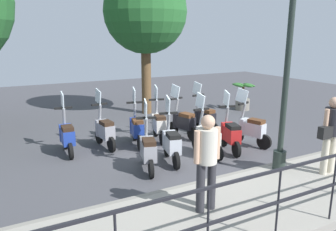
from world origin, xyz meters
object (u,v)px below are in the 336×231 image
object	(u,v)px
lamp_post_near	(287,70)
scooter_far_4	(105,130)
pedestrian_with_bag	(331,130)
scooter_near_3	(171,143)
pedestrian_distant	(207,156)
scooter_far_1	(183,122)
scooter_near_1	(230,134)
potted_palm	(243,99)
scooter_near_2	(207,137)
scooter_far_0	(204,117)
scooter_far_2	(159,124)
scooter_near_4	(148,150)
scooter_near_0	(251,128)
scooter_far_3	(137,128)
tree_distant	(145,12)
scooter_far_5	(67,135)

from	to	relation	value
lamp_post_near	scooter_far_4	world-z (taller)	lamp_post_near
pedestrian_with_bag	scooter_near_3	distance (m)	3.37
pedestrian_distant	scooter_far_1	size ratio (longest dim) A/B	1.03
scooter_near_1	potted_palm	bearing A→B (deg)	-28.95
scooter_near_2	scooter_far_0	bearing A→B (deg)	-33.46
scooter_far_1	scooter_near_3	bearing A→B (deg)	126.45
pedestrian_with_bag	scooter_far_2	distance (m)	4.43
scooter_far_0	scooter_far_1	world-z (taller)	same
pedestrian_with_bag	scooter_far_0	world-z (taller)	pedestrian_with_bag
scooter_near_4	scooter_far_4	distance (m)	1.95
pedestrian_with_bag	scooter_near_0	world-z (taller)	pedestrian_with_bag
scooter_near_1	scooter_near_4	world-z (taller)	same
scooter_far_0	scooter_far_1	xyz separation A→B (m)	(-0.16, 0.83, 0.00)
scooter_far_3	scooter_far_4	size ratio (longest dim) A/B	1.00
scooter_far_2	tree_distant	bearing A→B (deg)	-5.08
scooter_near_1	scooter_far_0	world-z (taller)	same
scooter_far_4	lamp_post_near	bearing A→B (deg)	-147.33
pedestrian_with_bag	scooter_near_2	world-z (taller)	pedestrian_with_bag
scooter_near_4	scooter_far_5	distance (m)	2.33
scooter_near_0	tree_distant	bearing A→B (deg)	-7.25
pedestrian_with_bag	scooter_far_1	distance (m)	4.06
scooter_near_4	scooter_near_3	bearing A→B (deg)	-60.01
potted_palm	pedestrian_with_bag	bearing A→B (deg)	154.52
scooter_far_5	lamp_post_near	bearing A→B (deg)	-130.82
scooter_near_4	scooter_far_3	size ratio (longest dim) A/B	1.00
lamp_post_near	scooter_far_2	world-z (taller)	lamp_post_near
scooter_near_0	scooter_near_2	distance (m)	1.48
scooter_near_1	lamp_post_near	bearing A→B (deg)	-165.18
scooter_near_1	scooter_near_4	bearing A→B (deg)	107.85
scooter_near_4	scooter_near_1	bearing A→B (deg)	-70.63
tree_distant	scooter_far_0	xyz separation A→B (m)	(-3.21, -0.47, -3.23)
scooter_near_1	scooter_far_4	world-z (taller)	same
scooter_near_0	scooter_near_1	xyz separation A→B (m)	(-0.11, 0.79, 0.00)
scooter_near_4	scooter_far_0	world-z (taller)	same
pedestrian_distant	potted_palm	bearing A→B (deg)	132.19
tree_distant	pedestrian_with_bag	bearing A→B (deg)	-173.70
pedestrian_with_bag	scooter_far_2	bearing A→B (deg)	24.69
scooter_far_1	scooter_far_4	distance (m)	2.27
pedestrian_distant	scooter_far_4	distance (m)	4.19
potted_palm	scooter_far_4	size ratio (longest dim) A/B	0.69
scooter_far_0	pedestrian_distant	bearing A→B (deg)	135.80
potted_palm	scooter_far_3	distance (m)	5.80
scooter_far_4	scooter_far_3	bearing A→B (deg)	-109.43
scooter_far_0	scooter_far_1	bearing A→B (deg)	89.95
pedestrian_with_bag	scooter_far_0	bearing A→B (deg)	3.91
scooter_far_0	scooter_far_5	world-z (taller)	same
scooter_near_3	scooter_near_4	distance (m)	0.69
scooter_far_2	scooter_far_4	distance (m)	1.54
scooter_near_0	scooter_far_2	size ratio (longest dim) A/B	1.00
tree_distant	scooter_near_1	bearing A→B (deg)	-178.72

